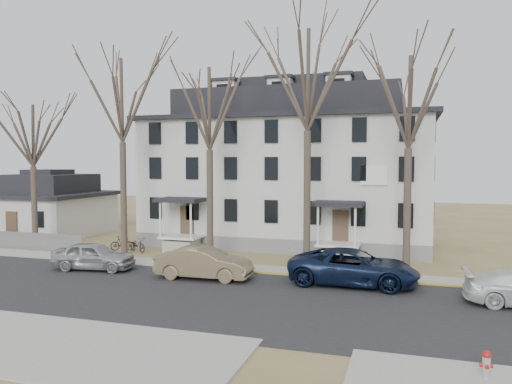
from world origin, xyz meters
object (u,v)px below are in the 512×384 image
(car_navy, at_px, (353,268))
(bicycle_right, at_px, (122,244))
(boarding_house, at_px, (289,171))
(bicycle_left, at_px, (138,245))
(tree_bungalow, at_px, (32,131))
(tree_mid_right, at_px, (409,95))
(small_house, at_px, (49,207))
(tree_mid_left, at_px, (209,102))
(car_tan, at_px, (204,264))
(car_silver, at_px, (94,256))
(fire_hydrant, at_px, (486,365))
(tree_far_left, at_px, (122,94))
(tree_center, at_px, (308,72))

(car_navy, relative_size, bicycle_right, 3.87)
(boarding_house, xyz_separation_m, bicycle_left, (-8.67, -7.06, -4.90))
(tree_bungalow, xyz_separation_m, car_navy, (22.06, -3.71, -7.25))
(tree_mid_right, distance_m, bicycle_left, 19.48)
(tree_mid_right, distance_m, bicycle_right, 20.53)
(car_navy, xyz_separation_m, bicycle_left, (-14.73, 4.80, -0.39))
(small_house, xyz_separation_m, bicycle_right, (10.14, -5.06, -1.76))
(tree_bungalow, bearing_deg, bicycle_left, 8.50)
(tree_mid_left, relative_size, car_tan, 2.57)
(car_silver, height_order, fire_hydrant, car_silver)
(tree_far_left, xyz_separation_m, bicycle_left, (0.33, 1.09, -9.87))
(car_silver, distance_m, fire_hydrant, 20.78)
(boarding_house, distance_m, car_tan, 13.71)
(car_silver, xyz_separation_m, bicycle_right, (-1.76, 5.67, -0.29))
(tree_mid_left, height_order, bicycle_right, tree_mid_left)
(tree_center, height_order, car_navy, tree_center)
(tree_mid_right, relative_size, car_tan, 2.57)
(tree_center, distance_m, fire_hydrant, 18.72)
(small_house, xyz_separation_m, fire_hydrant, (30.73, -19.50, -1.83))
(tree_center, relative_size, bicycle_right, 9.11)
(tree_center, bearing_deg, tree_bungalow, 180.00)
(tree_center, bearing_deg, car_tan, -133.17)
(car_tan, bearing_deg, tree_center, -45.51)
(tree_far_left, relative_size, tree_bungalow, 1.27)
(tree_bungalow, relative_size, car_silver, 2.37)
(car_navy, xyz_separation_m, fire_hydrant, (4.67, -9.59, -0.45))
(tree_mid_right, bearing_deg, small_house, 167.73)
(tree_center, xyz_separation_m, car_navy, (3.06, -3.71, -10.22))
(tree_mid_left, height_order, bicycle_left, tree_mid_left)
(tree_bungalow, bearing_deg, bicycle_right, 10.51)
(small_house, bearing_deg, tree_mid_right, -12.27)
(small_house, bearing_deg, car_navy, -20.82)
(car_tan, height_order, car_navy, car_navy)
(car_navy, bearing_deg, tree_mid_left, 68.69)
(tree_center, xyz_separation_m, bicycle_right, (-12.86, 1.14, -10.60))
(small_house, height_order, car_silver, small_house)
(small_house, bearing_deg, tree_center, -15.08)
(car_navy, distance_m, bicycle_right, 16.65)
(small_house, xyz_separation_m, car_tan, (18.59, -10.90, -1.43))
(car_tan, xyz_separation_m, car_navy, (7.47, 0.99, 0.05))
(tree_bungalow, height_order, car_tan, tree_bungalow)
(bicycle_right, xyz_separation_m, fire_hydrant, (20.59, -14.44, -0.07))
(tree_mid_right, bearing_deg, tree_center, 180.00)
(bicycle_left, bearing_deg, car_silver, -144.26)
(tree_mid_right, distance_m, tree_bungalow, 24.54)
(car_silver, bearing_deg, boarding_house, -40.45)
(tree_bungalow, relative_size, car_tan, 2.18)
(tree_far_left, bearing_deg, car_silver, -78.84)
(small_house, xyz_separation_m, tree_mid_right, (28.50, -6.20, 7.35))
(boarding_house, relative_size, fire_hydrant, 25.20)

